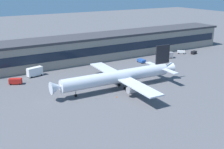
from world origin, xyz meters
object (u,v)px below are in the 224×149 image
baggage_tug (194,52)px  traffic_cone_0 (117,97)px  fuel_truck (165,55)px  pushback_tractor (142,61)px  airliner (119,77)px  catering_truck (35,71)px  follow_me_car (181,52)px  crew_van (16,81)px

baggage_tug → traffic_cone_0: size_ratio=6.59×
baggage_tug → fuel_truck: 21.41m
pushback_tractor → baggage_tug: baggage_tug is taller
airliner → fuel_truck: airliner is taller
catering_truck → airliner: bearing=-53.8°
follow_me_car → traffic_cone_0: 80.53m
follow_me_car → traffic_cone_0: bearing=-150.7°
catering_truck → follow_me_car: size_ratio=1.65×
crew_van → traffic_cone_0: crew_van is taller
airliner → follow_me_car: bearing=26.3°
airliner → pushback_tractor: airliner is taller
catering_truck → fuel_truck: bearing=-3.8°
airliner → traffic_cone_0: (-5.85, -7.61, -4.80)m
fuel_truck → follow_me_car: bearing=11.7°
follow_me_car → catering_truck: bearing=178.9°
pushback_tractor → fuel_truck: bearing=3.3°
baggage_tug → traffic_cone_0: bearing=-155.4°
pushback_tractor → traffic_cone_0: (-37.41, -35.20, -0.75)m
crew_van → fuel_truck: bearing=1.4°
catering_truck → traffic_cone_0: catering_truck is taller
pushback_tractor → fuel_truck: (17.37, 1.00, 0.83)m
traffic_cone_0 → catering_truck: bearing=114.5°
crew_van → fuel_truck: size_ratio=0.64×
airliner → catering_truck: airliner is taller
airliner → baggage_tug: (70.29, 27.27, -4.02)m
fuel_truck → traffic_cone_0: size_ratio=14.74×
pushback_tractor → follow_me_car: (32.82, 4.19, 0.04)m
airliner → catering_truck: bearing=126.2°
baggage_tug → crew_van: size_ratio=0.70×
catering_truck → crew_van: (-10.34, -6.92, -0.83)m
crew_van → catering_truck: bearing=33.8°
airliner → traffic_cone_0: bearing=-127.5°
baggage_tug → fuel_truck: (-21.36, 1.31, 0.80)m
pushback_tractor → catering_truck: size_ratio=0.63×
catering_truck → crew_van: size_ratio=1.35×
airliner → traffic_cone_0: size_ratio=93.36×
crew_van → fuel_truck: (83.82, 2.01, 0.42)m
pushback_tractor → follow_me_car: size_ratio=1.04×
baggage_tug → fuel_truck: size_ratio=0.45×
pushback_tractor → baggage_tug: size_ratio=1.23×
pushback_tractor → baggage_tug: bearing=-0.5°
pushback_tractor → crew_van: 66.46m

